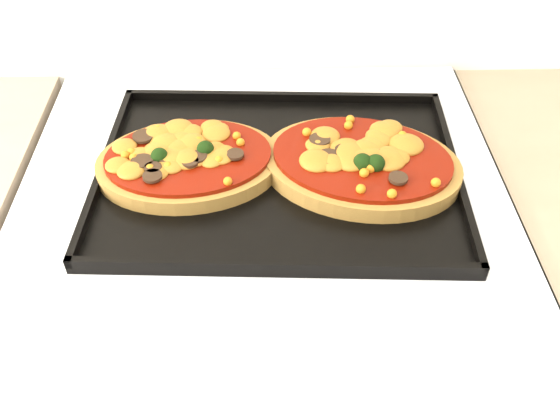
{
  "coord_description": "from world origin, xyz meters",
  "views": [
    {
      "loc": [
        0.02,
        1.16,
        1.41
      ],
      "look_at": [
        0.03,
        1.69,
        0.92
      ],
      "focal_mm": 40.0,
      "sensor_mm": 36.0,
      "label": 1
    }
  ],
  "objects_px": {
    "baking_tray": "(279,171)",
    "stove": "(268,399)",
    "pizza_left": "(189,160)",
    "pizza_right": "(362,162)"
  },
  "relations": [
    {
      "from": "baking_tray",
      "to": "stove",
      "type": "bearing_deg",
      "value": -114.39
    },
    {
      "from": "pizza_left",
      "to": "stove",
      "type": "bearing_deg",
      "value": -26.47
    },
    {
      "from": "stove",
      "to": "pizza_right",
      "type": "bearing_deg",
      "value": 15.97
    },
    {
      "from": "stove",
      "to": "pizza_left",
      "type": "relative_size",
      "value": 4.13
    },
    {
      "from": "stove",
      "to": "baking_tray",
      "type": "bearing_deg",
      "value": 62.78
    },
    {
      "from": "stove",
      "to": "pizza_left",
      "type": "height_order",
      "value": "pizza_left"
    },
    {
      "from": "stove",
      "to": "pizza_left",
      "type": "xyz_separation_m",
      "value": [
        -0.09,
        0.04,
        0.48
      ]
    },
    {
      "from": "stove",
      "to": "pizza_right",
      "type": "xyz_separation_m",
      "value": [
        0.12,
        0.03,
        0.48
      ]
    },
    {
      "from": "baking_tray",
      "to": "pizza_right",
      "type": "height_order",
      "value": "pizza_right"
    },
    {
      "from": "pizza_left",
      "to": "pizza_right",
      "type": "height_order",
      "value": "pizza_right"
    }
  ]
}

